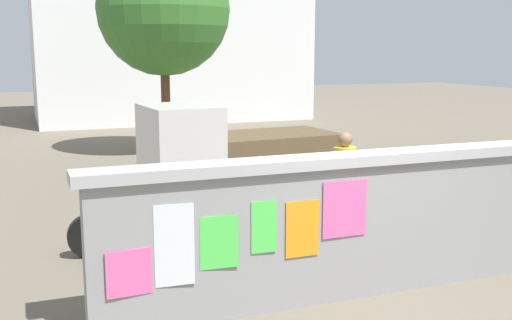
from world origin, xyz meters
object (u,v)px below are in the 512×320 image
at_px(tree_roadside, 163,9).
at_px(auto_rickshaw_truck, 231,154).
at_px(person_walking, 344,174).
at_px(motorcycle, 134,220).
at_px(bicycle_near, 274,231).

bearing_deg(tree_roadside, auto_rickshaw_truck, -90.90).
distance_m(auto_rickshaw_truck, person_walking, 2.85).
bearing_deg(motorcycle, person_walking, -8.63).
distance_m(motorcycle, bicycle_near, 1.96).
distance_m(motorcycle, tree_roadside, 9.06).
bearing_deg(motorcycle, auto_rickshaw_truck, 45.68).
xyz_separation_m(motorcycle, person_walking, (3.06, -0.46, 0.52)).
distance_m(motorcycle, person_walking, 3.13).
bearing_deg(tree_roadside, bicycle_near, -93.50).
relative_size(motorcycle, person_walking, 1.17).
xyz_separation_m(auto_rickshaw_truck, bicycle_near, (-0.46, -3.14, -0.54)).
bearing_deg(bicycle_near, tree_roadside, 86.50).
bearing_deg(person_walking, tree_roadside, 95.07).
xyz_separation_m(auto_rickshaw_truck, person_walking, (0.85, -2.72, 0.09)).
distance_m(bicycle_near, person_walking, 1.51).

